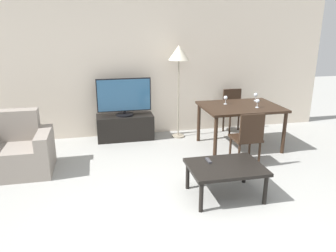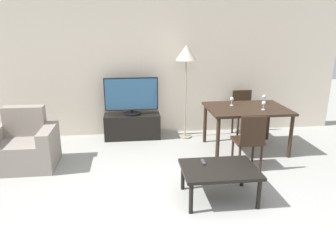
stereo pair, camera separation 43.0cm
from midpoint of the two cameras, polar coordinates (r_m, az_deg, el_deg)
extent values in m
plane|color=#9E9E99|center=(3.52, -0.41, -18.60)|extent=(18.00, 18.00, 0.00)
cube|color=beige|center=(6.23, -6.98, 10.65)|extent=(7.45, 0.06, 2.70)
cube|color=gray|center=(5.27, -26.89, -5.22)|extent=(0.60, 0.75, 0.42)
cube|color=gray|center=(5.39, -26.83, 0.18)|extent=(0.60, 0.20, 0.45)
cube|color=gray|center=(5.15, -22.82, -4.11)|extent=(0.18, 0.75, 0.60)
cube|color=black|center=(6.16, -9.44, -0.22)|extent=(1.03, 0.43, 0.46)
cylinder|color=black|center=(6.10, -9.55, 1.97)|extent=(0.32, 0.32, 0.03)
cylinder|color=black|center=(6.08, -9.57, 2.33)|extent=(0.04, 0.04, 0.05)
cube|color=black|center=(6.01, -9.73, 5.34)|extent=(0.98, 0.04, 0.60)
cube|color=#2D5B84|center=(5.99, -9.72, 5.29)|extent=(0.94, 0.01, 0.57)
cube|color=black|center=(4.05, 7.02, -7.17)|extent=(0.91, 0.68, 0.04)
cylinder|color=black|center=(3.80, 2.52, -12.34)|extent=(0.05, 0.05, 0.37)
cylinder|color=black|center=(4.05, 13.68, -10.82)|extent=(0.05, 0.05, 0.37)
cylinder|color=black|center=(4.29, 0.55, -8.65)|extent=(0.05, 0.05, 0.37)
cylinder|color=black|center=(4.52, 10.55, -7.56)|extent=(0.05, 0.05, 0.37)
cube|color=black|center=(5.64, 10.43, 3.28)|extent=(1.31, 0.99, 0.04)
cylinder|color=black|center=(5.15, 5.92, -2.18)|extent=(0.06, 0.06, 0.70)
cylinder|color=black|center=(5.63, 17.52, -1.22)|extent=(0.06, 0.06, 0.70)
cylinder|color=black|center=(5.95, 3.33, 0.57)|extent=(0.06, 0.06, 0.70)
cylinder|color=black|center=(6.36, 13.72, 1.21)|extent=(0.06, 0.06, 0.70)
cube|color=black|center=(5.00, 10.97, -2.14)|extent=(0.40, 0.40, 0.04)
cylinder|color=black|center=(5.16, 8.47, -4.01)|extent=(0.04, 0.04, 0.41)
cylinder|color=black|center=(5.28, 11.77, -3.69)|extent=(0.04, 0.04, 0.41)
cylinder|color=black|center=(4.88, 9.80, -5.35)|extent=(0.04, 0.04, 0.41)
cylinder|color=black|center=(5.01, 13.25, -4.98)|extent=(0.04, 0.04, 0.41)
cube|color=black|center=(4.77, 11.96, -0.36)|extent=(0.37, 0.04, 0.40)
cube|color=black|center=(6.45, 9.73, 2.37)|extent=(0.40, 0.40, 0.04)
cylinder|color=black|center=(6.31, 8.80, -0.02)|extent=(0.04, 0.04, 0.41)
cylinder|color=black|center=(6.43, 11.50, 0.17)|extent=(0.04, 0.04, 0.41)
cylinder|color=black|center=(6.60, 7.81, 0.81)|extent=(0.04, 0.04, 0.41)
cylinder|color=black|center=(6.71, 10.41, 0.97)|extent=(0.04, 0.04, 0.41)
cube|color=black|center=(6.56, 9.24, 4.63)|extent=(0.37, 0.04, 0.40)
cylinder|color=gray|center=(6.27, -0.20, -1.77)|extent=(0.24, 0.24, 0.02)
cylinder|color=gray|center=(6.07, -0.21, 4.70)|extent=(0.02, 0.02, 1.42)
cone|color=beige|center=(5.94, -0.22, 12.66)|extent=(0.37, 0.37, 0.26)
cube|color=#38383D|center=(4.14, 4.12, -6.06)|extent=(0.04, 0.15, 0.02)
cylinder|color=silver|center=(5.56, 13.13, 3.15)|extent=(0.06, 0.06, 0.01)
cylinder|color=silver|center=(5.55, 13.16, 3.55)|extent=(0.01, 0.01, 0.07)
sphere|color=silver|center=(5.53, 13.21, 4.24)|extent=(0.07, 0.07, 0.07)
cylinder|color=silver|center=(5.71, 7.85, 3.81)|extent=(0.06, 0.06, 0.01)
cylinder|color=silver|center=(5.70, 7.86, 4.20)|extent=(0.01, 0.01, 0.07)
sphere|color=silver|center=(5.68, 7.89, 4.87)|extent=(0.07, 0.07, 0.07)
cylinder|color=silver|center=(6.05, 13.01, 4.30)|extent=(0.06, 0.06, 0.01)
cylinder|color=silver|center=(6.04, 13.03, 4.66)|extent=(0.01, 0.01, 0.07)
sphere|color=silver|center=(6.03, 13.08, 5.30)|extent=(0.07, 0.07, 0.07)
camera|label=1|loc=(0.21, -92.59, -0.81)|focal=35.00mm
camera|label=2|loc=(0.21, 87.41, 0.81)|focal=35.00mm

